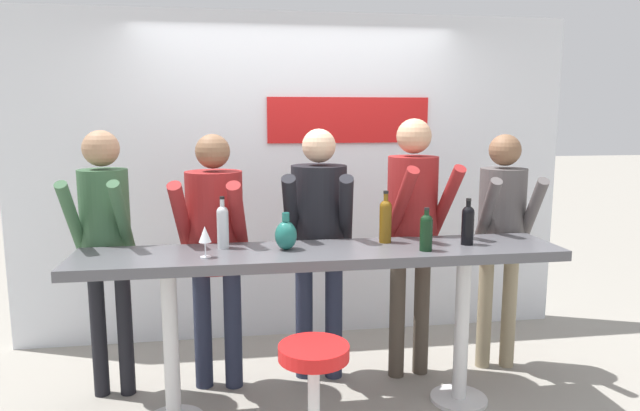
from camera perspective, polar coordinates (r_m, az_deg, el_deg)
The scene contains 15 objects.
ground_plane at distance 3.74m, azimuth 0.20°, elevation -19.89°, with size 40.00×40.00×0.00m, color gray.
back_wall at distance 4.62m, azimuth -2.36°, elevation 2.77°, with size 4.46×0.12×2.60m.
tasting_table at distance 3.40m, azimuth 0.21°, elevation -6.91°, with size 2.86×0.53×1.03m.
bar_stool at distance 2.95m, azimuth -0.63°, elevation -18.07°, with size 0.37×0.37×0.70m.
person_far_left at distance 3.80m, azimuth -20.67°, elevation -2.50°, with size 0.38×0.52×1.72m.
person_left at distance 3.74m, azimuth -10.48°, elevation -2.86°, with size 0.49×0.59×1.69m.
person_center_left at distance 3.82m, azimuth -0.11°, elevation -2.19°, with size 0.51×0.61×1.72m.
person_center at distance 3.89m, azimuth 9.24°, elevation -1.26°, with size 0.45×0.58×1.79m.
person_center_right at distance 4.18m, azimuth 17.71°, elevation -1.81°, with size 0.43×0.54×1.68m.
wine_bottle_0 at distance 3.58m, azimuth 14.56°, elevation -1.72°, with size 0.07×0.07×0.29m.
wine_bottle_1 at distance 3.37m, azimuth 10.58°, elevation -2.48°, with size 0.07×0.07×0.25m.
wine_bottle_2 at distance 3.54m, azimuth 6.57°, elevation -1.35°, with size 0.08×0.08×0.32m.
wine_bottle_3 at distance 3.42m, azimuth -9.70°, elevation -1.91°, with size 0.07×0.07×0.31m.
wine_glass_0 at distance 3.21m, azimuth -11.44°, elevation -2.95°, with size 0.07×0.07×0.18m.
decorative_vase at distance 3.35m, azimuth -3.43°, elevation -2.94°, with size 0.13×0.13×0.22m.
Camera 1 is at (-0.51, -3.23, 1.81)m, focal length 32.00 mm.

